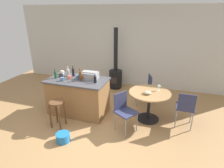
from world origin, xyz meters
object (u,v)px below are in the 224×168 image
(bottle_1, at_px, (68,72))
(wine_glass, at_px, (159,86))
(cup_1, at_px, (78,77))
(cup_4, at_px, (62,72))
(folding_chair_left, at_px, (145,87))
(plastic_bucket, at_px, (63,137))
(cup_3, at_px, (69,77))
(wood_stove, at_px, (116,74))
(bottle_3, at_px, (55,74))
(folding_chair_far, at_px, (186,107))
(toolbox, at_px, (90,75))
(serving_bowl, at_px, (147,93))
(dining_table, at_px, (149,99))
(kitchen_island, at_px, (78,96))
(wooden_stool, at_px, (57,109))
(bottle_0, at_px, (95,80))
(bottle_4, at_px, (80,76))
(cup_2, at_px, (61,75))
(cup_0, at_px, (62,79))
(folding_chair_near, at_px, (124,109))
(bottle_2, at_px, (73,72))

(bottle_1, relative_size, wine_glass, 1.78)
(cup_1, xyz_separation_m, cup_4, (-0.58, 0.23, -0.01))
(folding_chair_left, relative_size, wine_glass, 5.98)
(plastic_bucket, bearing_deg, cup_3, 110.79)
(wood_stove, xyz_separation_m, bottle_3, (-0.99, -1.95, 0.53))
(folding_chair_far, xyz_separation_m, toolbox, (-2.30, 0.02, 0.49))
(bottle_3, xyz_separation_m, serving_bowl, (2.29, 0.17, -0.25))
(wood_stove, xyz_separation_m, wine_glass, (1.53, -1.50, 0.35))
(dining_table, bearing_deg, cup_1, -173.87)
(cup_4, bearing_deg, serving_bowl, -4.13)
(kitchen_island, bearing_deg, bottle_1, 153.90)
(wooden_stool, height_order, dining_table, dining_table)
(bottle_0, xyz_separation_m, cup_3, (-0.72, 0.05, -0.04))
(bottle_4, bearing_deg, toolbox, 49.68)
(cup_2, bearing_deg, folding_chair_left, 24.39)
(bottle_0, height_order, cup_0, bottle_0)
(toolbox, xyz_separation_m, cup_4, (-0.86, 0.11, -0.04))
(toolbox, xyz_separation_m, bottle_4, (-0.16, -0.19, 0.03))
(kitchen_island, relative_size, serving_bowl, 8.32)
(dining_table, height_order, cup_3, cup_3)
(folding_chair_near, bearing_deg, bottle_0, 158.70)
(bottle_4, relative_size, cup_4, 2.46)
(bottle_4, height_order, cup_4, bottle_4)
(folding_chair_near, xyz_separation_m, bottle_4, (-1.19, 0.33, 0.53))
(bottle_2, distance_m, wine_glass, 2.19)
(wood_stove, distance_m, toolbox, 1.81)
(bottle_1, bearing_deg, dining_table, 1.23)
(dining_table, height_order, folding_chair_near, folding_chair_near)
(bottle_4, bearing_deg, serving_bowl, 4.74)
(kitchen_island, distance_m, bottle_1, 0.67)
(bottle_1, distance_m, plastic_bucket, 1.73)
(cup_4, bearing_deg, kitchen_island, -24.00)
(folding_chair_far, relative_size, wood_stove, 0.43)
(bottle_2, height_order, cup_0, bottle_2)
(dining_table, bearing_deg, bottle_3, -172.91)
(wood_stove, relative_size, serving_bowl, 11.20)
(bottle_2, bearing_deg, plastic_bucket, -71.99)
(serving_bowl, bearing_deg, toolbox, 177.67)
(folding_chair_far, bearing_deg, wine_glass, 158.50)
(cup_3, distance_m, serving_bowl, 1.95)
(dining_table, relative_size, cup_0, 7.95)
(bottle_0, relative_size, wine_glass, 1.41)
(cup_2, xyz_separation_m, serving_bowl, (2.23, 0.02, -0.20))
(folding_chair_left, bearing_deg, cup_2, -155.61)
(folding_chair_far, xyz_separation_m, bottle_2, (-2.80, 0.08, 0.50))
(bottle_1, distance_m, cup_0, 0.37)
(bottle_1, bearing_deg, wood_stove, 65.71)
(folding_chair_near, xyz_separation_m, cup_2, (-1.81, 0.44, 0.45))
(cup_1, bearing_deg, bottle_0, -9.79)
(folding_chair_far, relative_size, cup_2, 6.98)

